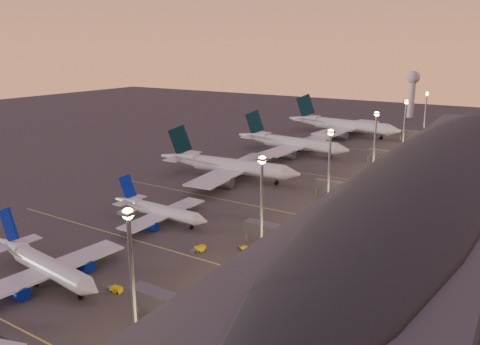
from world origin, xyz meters
The scene contains 14 objects.
ground centered at (0.00, 0.00, 0.00)m, with size 700.00×700.00×0.00m, color #3D3A38.
airliner_narrow_south centered at (-0.22, -30.94, 3.57)m, with size 38.68×34.72×13.81m.
airliner_narrow_north centered at (-3.01, 8.96, 3.19)m, with size 34.40×30.58×12.34m.
airliner_wide_near centered at (-11.92, 57.35, 4.94)m, with size 60.00×54.89×19.19m.
airliner_wide_mid centered at (-10.70, 109.99, 4.89)m, with size 59.32×54.11×18.98m.
airliner_wide_far centered at (-7.20, 168.22, 5.66)m, with size 68.79×62.98×22.00m.
terminal_building centered at (61.84, 72.47, 8.78)m, with size 56.35×255.00×17.46m.
light_masts centered at (36.00, 65.00, 17.55)m, with size 2.20×217.20×25.90m.
radar_tower centered at (10.00, 260.00, 21.87)m, with size 9.00×9.00×32.50m.
lane_markings centered at (0.00, 40.00, 0.01)m, with size 90.00×180.36×0.00m.
baggage_tug_a centered at (16.50, -26.46, 0.48)m, with size 3.65×1.79×1.05m.
baggage_tug_b centered at (25.76, -24.22, 0.49)m, with size 3.79×2.93×1.06m.
baggage_tug_c centered at (28.62, 4.86, 0.46)m, with size 3.49×1.73×1.01m.
baggage_tug_d centered at (19.28, -1.53, 0.52)m, with size 2.62×4.10×1.14m.
Camera 1 is at (84.52, -86.04, 48.77)m, focal length 35.00 mm.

